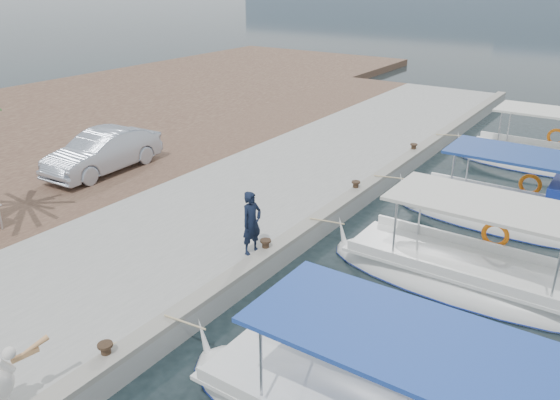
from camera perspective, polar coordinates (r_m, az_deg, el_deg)
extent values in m
plane|color=black|center=(12.88, -4.12, -10.36)|extent=(400.00, 400.00, 0.00)
cube|color=#9A9A94|center=(17.93, -1.91, 0.51)|extent=(6.00, 40.00, 0.50)
cube|color=gray|center=(16.45, 5.95, -0.54)|extent=(0.44, 40.00, 0.12)
cube|color=brown|center=(21.08, -13.02, 3.37)|extent=(4.00, 40.00, 0.50)
cube|color=brown|center=(28.98, -26.90, 6.72)|extent=(16.00, 60.00, 0.48)
cube|color=#2246AA|center=(8.23, 12.98, -13.83)|extent=(4.65, 2.12, 0.08)
cylinder|color=silver|center=(8.85, -1.99, -17.08)|extent=(0.05, 0.05, 1.60)
torus|color=orange|center=(9.76, 15.45, -16.30)|extent=(0.68, 0.12, 0.68)
ellipsoid|color=white|center=(14.11, 18.78, -8.21)|extent=(7.03, 2.25, 1.30)
ellipsoid|color=#162D98|center=(14.12, 18.77, -8.28)|extent=(7.06, 2.30, 0.22)
cube|color=white|center=(13.88, 19.04, -6.44)|extent=(5.76, 1.94, 0.08)
cube|color=beige|center=(13.16, 20.66, -0.35)|extent=(4.22, 2.07, 0.08)
cylinder|color=silver|center=(13.20, 11.88, -3.24)|extent=(0.05, 0.05, 1.60)
torus|color=orange|center=(14.57, 21.57, -3.40)|extent=(0.68, 0.12, 0.68)
ellipsoid|color=white|center=(17.83, 22.62, -2.15)|extent=(7.02, 2.19, 1.30)
ellipsoid|color=#162D98|center=(17.84, 22.61, -2.21)|extent=(7.05, 2.24, 0.22)
cube|color=white|center=(17.64, 22.86, -0.68)|extent=(5.75, 1.89, 0.08)
cube|color=navy|center=(17.08, 24.25, 4.25)|extent=(4.21, 2.02, 0.08)
cylinder|color=silver|center=(16.93, 17.49, 2.06)|extent=(0.05, 0.05, 1.60)
torus|color=orange|center=(18.41, 24.68, 1.48)|extent=(0.68, 0.12, 0.68)
ellipsoid|color=white|center=(23.60, 25.38, 3.28)|extent=(6.52, 2.22, 1.30)
ellipsoid|color=#162D98|center=(23.60, 25.37, 3.24)|extent=(6.56, 2.26, 0.22)
cube|color=white|center=(23.45, 25.58, 4.43)|extent=(5.35, 1.91, 0.08)
cube|color=silver|center=(23.04, 26.66, 8.21)|extent=(3.91, 2.04, 0.08)
cylinder|color=silver|center=(22.69, 21.93, 6.59)|extent=(0.05, 0.05, 1.60)
torus|color=orange|center=(24.31, 26.88, 5.90)|extent=(0.68, 0.12, 0.68)
cylinder|color=black|center=(10.75, -17.72, -14.87)|extent=(0.18, 0.18, 0.30)
cylinder|color=black|center=(10.66, -17.81, -14.23)|extent=(0.28, 0.28, 0.05)
cylinder|color=black|center=(13.77, -1.51, -4.84)|extent=(0.18, 0.18, 0.30)
cylinder|color=black|center=(13.70, -1.51, -4.28)|extent=(0.28, 0.28, 0.05)
cylinder|color=black|center=(17.71, 7.92, 1.41)|extent=(0.18, 0.18, 0.30)
cylinder|color=black|center=(17.66, 7.94, 1.86)|extent=(0.28, 0.28, 0.05)
cylinder|color=black|center=(22.09, 13.78, 5.28)|extent=(0.18, 0.18, 0.30)
cylinder|color=black|center=(22.05, 13.81, 5.65)|extent=(0.28, 0.28, 0.05)
cylinder|color=white|center=(9.90, -26.79, -15.25)|extent=(0.18, 0.31, 0.34)
sphere|color=white|center=(9.81, -26.45, -14.13)|extent=(0.21, 0.21, 0.21)
cone|color=#EAA566|center=(9.94, -24.62, -13.96)|extent=(0.20, 0.63, 0.25)
imported|color=black|center=(13.44, -2.97, -2.41)|extent=(0.48, 0.65, 1.63)
imported|color=#ADB6C6|center=(20.13, -18.01, 4.83)|extent=(1.75, 4.45, 1.44)
cylinder|color=silver|center=(16.70, -27.21, -1.62)|extent=(0.06, 0.06, 0.70)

